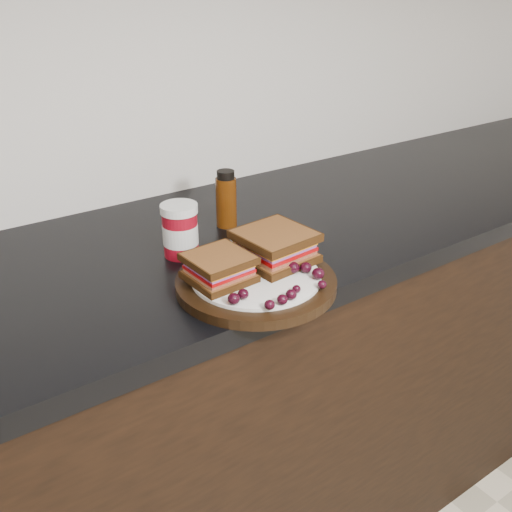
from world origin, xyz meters
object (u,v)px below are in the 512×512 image
(plate, at_px, (256,282))
(oil_bottle, at_px, (226,199))
(condiment_jar, at_px, (180,230))
(sandwich_left, at_px, (219,268))

(plate, bearing_deg, oil_bottle, 68.14)
(plate, relative_size, condiment_jar, 2.69)
(plate, height_order, oil_bottle, oil_bottle)
(plate, relative_size, oil_bottle, 2.27)
(sandwich_left, bearing_deg, condiment_jar, 81.25)
(condiment_jar, bearing_deg, oil_bottle, 25.72)
(sandwich_left, height_order, oil_bottle, oil_bottle)
(plate, xyz_separation_m, condiment_jar, (-0.05, 0.19, 0.04))
(sandwich_left, xyz_separation_m, condiment_jar, (0.02, 0.17, 0.01))
(condiment_jar, xyz_separation_m, oil_bottle, (0.15, 0.07, 0.01))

